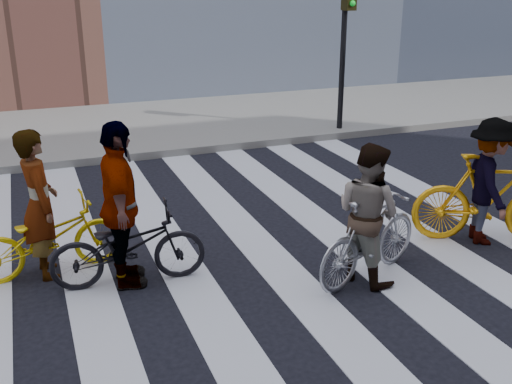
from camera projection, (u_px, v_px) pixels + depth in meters
ground at (233, 271)px, 7.17m from camera, size 100.00×100.00×0.00m
sidewalk_far at (125, 127)px, 13.72m from camera, size 100.00×5.00×0.15m
zebra_crosswalk at (233, 271)px, 7.17m from camera, size 8.25×10.00×0.01m
traffic_signal at (346, 30)px, 12.57m from camera, size 0.22×0.42×3.33m
bike_yellow_left at (48, 238)px, 6.99m from camera, size 1.78×0.81×0.90m
bike_silver_mid at (370, 237)px, 6.86m from camera, size 1.77×1.07×1.03m
bike_yellow_right at (490, 198)px, 7.82m from camera, size 2.05×1.33×1.20m
bike_dark_rear at (128, 247)px, 6.75m from camera, size 1.79×0.77×0.92m
rider_left at (39, 204)px, 6.83m from camera, size 0.50×0.69×1.76m
rider_mid at (368, 213)px, 6.74m from camera, size 0.86×0.96×1.63m
rider_right at (489, 182)px, 7.72m from camera, size 1.01×1.24×1.67m
rider_rear at (120, 206)px, 6.56m from camera, size 0.57×1.16×1.91m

